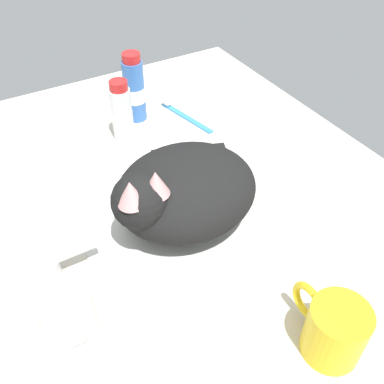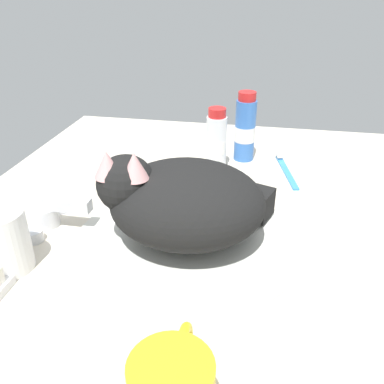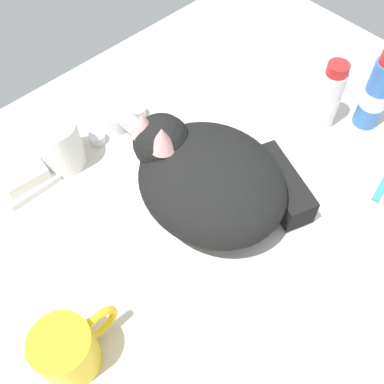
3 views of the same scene
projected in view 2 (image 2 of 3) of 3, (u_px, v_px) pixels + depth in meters
The scene contains 8 objects.
ground_plane at pixel (187, 248), 62.49cm from camera, with size 110.00×82.50×3.00cm, color beige.
sink_basin at pixel (187, 237), 61.56cm from camera, with size 34.10×34.10×0.94cm, color silver.
faucet at pixel (54, 214), 64.30cm from camera, with size 11.85×9.31×5.24cm.
cat at pixel (182, 199), 58.91cm from camera, with size 23.81×25.61×14.29cm.
rinse_cup at pixel (3, 241), 53.94cm from camera, with size 6.84×6.84×8.78cm.
toothpaste_bottle at pixel (216, 141), 82.20cm from camera, with size 4.21×4.21×12.76cm.
mouthwash_bottle at pixel (245, 129), 85.79cm from camera, with size 4.40×4.40×14.77cm.
toothbrush at pixel (286, 168), 83.33cm from camera, with size 15.52×4.61×1.60cm.
Camera 2 is at (-49.93, -10.20, 35.70)cm, focal length 37.89 mm.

